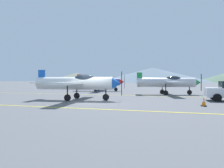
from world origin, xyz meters
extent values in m
plane|color=#54565B|center=(0.00, 0.00, 0.00)|extent=(400.00, 400.00, 0.00)
cube|color=yellow|center=(0.00, -3.60, 0.01)|extent=(80.00, 0.16, 0.01)
cube|color=yellow|center=(0.00, 7.23, 0.01)|extent=(80.00, 0.16, 0.01)
cylinder|color=white|center=(-1.86, 1.10, 1.42)|extent=(6.75, 1.74, 1.08)
cone|color=blue|center=(1.81, 1.47, 1.42)|extent=(0.78, 0.98, 0.92)
cube|color=black|center=(2.20, 1.51, 1.42)|extent=(0.05, 0.12, 1.96)
ellipsoid|color=#1E2833|center=(-0.98, 1.19, 1.75)|extent=(2.04, 1.07, 0.88)
cube|color=white|center=(-1.47, 1.14, 1.47)|extent=(1.93, 8.71, 0.16)
cube|color=white|center=(-4.89, 0.80, 1.47)|extent=(0.94, 2.61, 0.10)
cube|color=blue|center=(-4.89, 0.80, 2.01)|extent=(0.63, 0.18, 1.18)
cylinder|color=black|center=(0.88, 1.37, 0.77)|extent=(0.10, 0.10, 0.99)
cylinder|color=black|center=(0.88, 1.37, 0.28)|extent=(0.56, 0.17, 0.55)
cylinder|color=black|center=(-1.94, 0.01, 0.77)|extent=(0.10, 0.10, 0.99)
cylinder|color=black|center=(-1.94, 0.01, 0.28)|extent=(0.56, 0.17, 0.55)
cylinder|color=black|center=(-2.16, 2.16, 0.77)|extent=(0.10, 0.10, 0.99)
cylinder|color=black|center=(-2.16, 2.16, 0.28)|extent=(0.56, 0.17, 0.55)
cylinder|color=silver|center=(5.53, 9.89, 1.42)|extent=(6.76, 2.47, 1.08)
cone|color=#1E8C3F|center=(9.13, 10.67, 1.42)|extent=(0.87, 1.04, 0.92)
cube|color=black|center=(9.51, 10.75, 1.42)|extent=(0.06, 0.12, 1.96)
ellipsoid|color=#1E2833|center=(6.39, 10.08, 1.75)|extent=(2.11, 1.28, 0.88)
cube|color=silver|center=(5.91, 9.97, 1.47)|extent=(2.89, 8.68, 0.16)
cube|color=silver|center=(2.55, 9.25, 1.47)|extent=(1.21, 2.64, 0.10)
cube|color=#1E8C3F|center=(2.55, 9.25, 2.01)|extent=(0.63, 0.25, 1.18)
cylinder|color=black|center=(8.22, 10.47, 0.77)|extent=(0.10, 0.10, 0.99)
cylinder|color=black|center=(8.22, 10.47, 0.28)|extent=(0.56, 0.23, 0.55)
cylinder|color=black|center=(5.57, 8.79, 0.77)|extent=(0.10, 0.10, 0.99)
cylinder|color=black|center=(5.57, 8.79, 0.28)|extent=(0.56, 0.23, 0.55)
cylinder|color=black|center=(5.11, 10.91, 0.77)|extent=(0.10, 0.10, 0.99)
cylinder|color=black|center=(5.11, 10.91, 0.28)|extent=(0.56, 0.23, 0.55)
cylinder|color=#33478C|center=(-4.68, 14.95, 1.42)|extent=(6.77, 2.12, 1.08)
cone|color=red|center=(-1.05, 15.53, 1.42)|extent=(0.82, 1.02, 0.92)
cube|color=black|center=(-0.66, 15.60, 1.42)|extent=(0.06, 0.12, 1.96)
ellipsoid|color=#1E2833|center=(-3.81, 15.09, 1.75)|extent=(2.08, 1.18, 0.88)
cube|color=#33478C|center=(-4.30, 15.01, 1.47)|extent=(2.43, 8.71, 0.16)
cube|color=#33478C|center=(-7.69, 14.47, 1.47)|extent=(1.08, 2.63, 0.10)
cube|color=red|center=(-7.69, 14.47, 2.01)|extent=(0.63, 0.21, 1.18)
cylinder|color=black|center=(-1.97, 15.39, 0.77)|extent=(0.10, 0.10, 0.99)
cylinder|color=black|center=(-1.97, 15.39, 0.28)|extent=(0.56, 0.20, 0.55)
cylinder|color=black|center=(-4.71, 13.85, 0.77)|extent=(0.10, 0.10, 0.99)
cylinder|color=black|center=(-4.71, 13.85, 0.28)|extent=(0.56, 0.20, 0.55)
cylinder|color=black|center=(-5.05, 15.99, 0.77)|extent=(0.10, 0.10, 0.99)
cylinder|color=black|center=(-5.05, 15.99, 0.28)|extent=(0.56, 0.20, 0.55)
cylinder|color=black|center=(9.64, 4.57, 0.32)|extent=(0.65, 0.24, 0.64)
cylinder|color=black|center=(9.59, 2.78, 0.32)|extent=(0.65, 0.24, 0.64)
cube|color=black|center=(8.16, -0.38, 0.02)|extent=(0.36, 0.36, 0.04)
cone|color=orange|center=(8.16, -0.38, 0.32)|extent=(0.29, 0.29, 0.55)
cylinder|color=white|center=(8.16, -0.38, 0.34)|extent=(0.20, 0.20, 0.08)
cone|color=slate|center=(-71.61, 145.32, 3.90)|extent=(52.11, 52.11, 7.80)
cone|color=slate|center=(-6.82, 143.44, 5.50)|extent=(86.12, 86.12, 11.00)
camera|label=1|loc=(6.03, -14.80, 1.72)|focal=32.67mm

